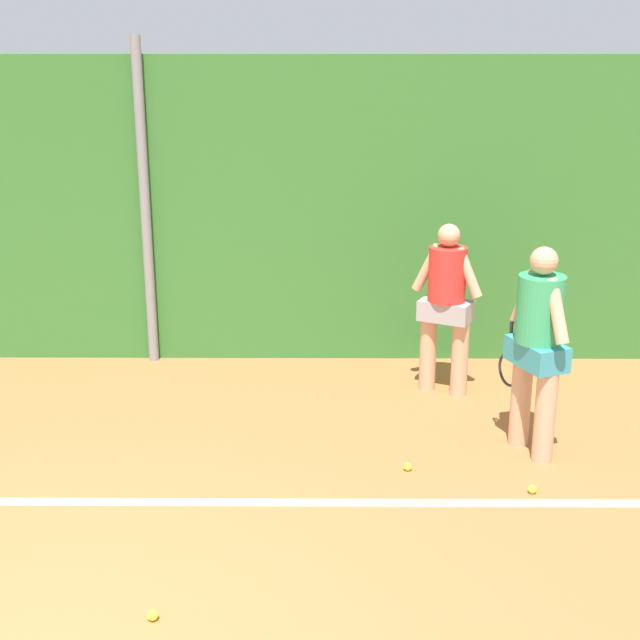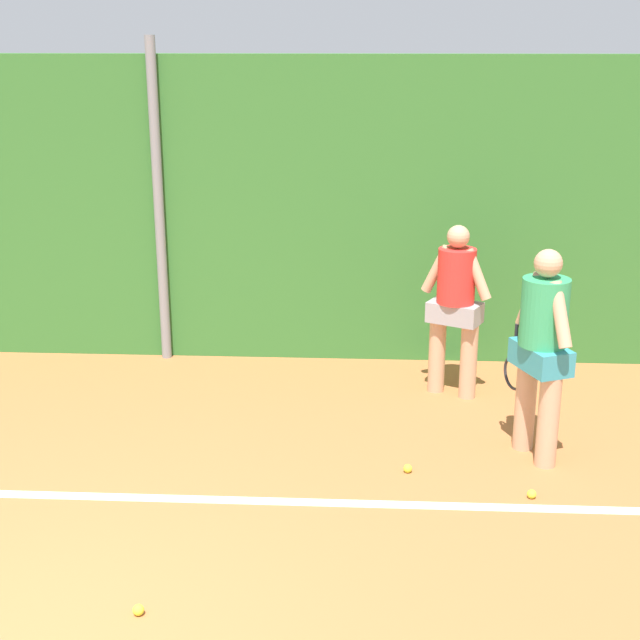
% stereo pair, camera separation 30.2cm
% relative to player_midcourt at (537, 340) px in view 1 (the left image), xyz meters
% --- Properties ---
extents(ground_plane, '(31.59, 31.59, 0.00)m').
position_rel_player_midcourt_xyz_m(ground_plane, '(-3.40, -1.42, -0.94)').
color(ground_plane, '#B76638').
extents(hedge_fence_backdrop, '(20.53, 0.25, 3.02)m').
position_rel_player_midcourt_xyz_m(hedge_fence_backdrop, '(-3.40, 2.29, 0.57)').
color(hedge_fence_backdrop, '#33702D').
rests_on(hedge_fence_backdrop, ground_plane).
extents(fence_post_center, '(0.10, 0.10, 3.19)m').
position_rel_player_midcourt_xyz_m(fence_post_center, '(-3.40, 2.12, 0.66)').
color(fence_post_center, gray).
rests_on(fence_post_center, ground_plane).
extents(court_baseline_paint, '(15.00, 0.10, 0.01)m').
position_rel_player_midcourt_xyz_m(court_baseline_paint, '(-3.40, -0.85, -0.94)').
color(court_baseline_paint, white).
rests_on(court_baseline_paint, ground_plane).
extents(player_midcourt, '(0.45, 0.72, 1.68)m').
position_rel_player_midcourt_xyz_m(player_midcourt, '(0.00, 0.00, 0.00)').
color(player_midcourt, tan).
rests_on(player_midcourt, ground_plane).
extents(player_backcourt_far, '(0.61, 0.45, 1.59)m').
position_rel_player_midcourt_xyz_m(player_backcourt_far, '(-0.54, 1.28, -0.04)').
color(player_backcourt_far, tan).
rests_on(player_backcourt_far, ground_plane).
extents(tennis_ball_0, '(0.07, 0.07, 0.07)m').
position_rel_player_midcourt_xyz_m(tennis_ball_0, '(0.21, 1.35, -0.91)').
color(tennis_ball_0, '#CCDB33').
rests_on(tennis_ball_0, ground_plane).
extents(tennis_ball_1, '(0.07, 0.07, 0.07)m').
position_rel_player_midcourt_xyz_m(tennis_ball_1, '(-1.00, -0.34, -0.91)').
color(tennis_ball_1, '#CCDB33').
rests_on(tennis_ball_1, ground_plane).
extents(tennis_ball_2, '(0.07, 0.07, 0.07)m').
position_rel_player_midcourt_xyz_m(tennis_ball_2, '(-2.62, -2.20, -0.91)').
color(tennis_ball_2, '#CCDB33').
rests_on(tennis_ball_2, ground_plane).
extents(tennis_ball_4, '(0.07, 0.07, 0.07)m').
position_rel_player_midcourt_xyz_m(tennis_ball_4, '(-0.13, -0.70, -0.91)').
color(tennis_ball_4, '#CCDB33').
rests_on(tennis_ball_4, ground_plane).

